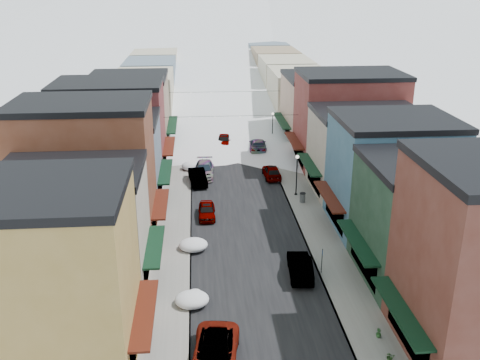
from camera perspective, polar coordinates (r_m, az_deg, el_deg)
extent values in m
cube|color=black|center=(86.08, -1.77, 5.99)|extent=(10.00, 160.00, 0.01)
cube|color=gray|center=(86.00, -6.18, 5.91)|extent=(3.20, 160.00, 0.15)
cube|color=gray|center=(86.64, 2.62, 6.12)|extent=(3.20, 160.00, 0.15)
cube|color=slate|center=(85.97, -5.15, 5.95)|extent=(0.10, 160.00, 0.15)
cube|color=slate|center=(86.46, 1.60, 6.10)|extent=(0.10, 160.00, 0.15)
cube|color=#B68D43|center=(32.94, -20.30, -10.32)|extent=(10.00, 8.50, 11.00)
cube|color=black|center=(30.52, -21.62, -0.97)|extent=(10.20, 8.70, 0.50)
cube|color=#4C180D|center=(33.09, -10.15, -13.80)|extent=(1.20, 7.22, 0.15)
cube|color=beige|center=(40.66, -17.15, -5.44)|extent=(10.00, 8.00, 9.00)
cube|color=black|center=(38.88, -17.87, 0.88)|extent=(10.20, 8.20, 0.50)
cube|color=black|center=(40.36, -9.12, -6.98)|extent=(1.20, 6.80, 0.15)
cube|color=brown|center=(47.41, -16.02, 0.42)|extent=(11.00, 8.00, 12.00)
cube|color=black|center=(45.72, -16.78, 7.79)|extent=(11.20, 8.20, 0.50)
cube|color=#4C180D|center=(47.59, -8.47, -2.53)|extent=(1.20, 6.80, 0.15)
cube|color=slate|center=(55.78, -13.77, 1.75)|extent=(10.00, 9.00, 8.50)
cube|color=black|center=(54.54, -14.17, 6.23)|extent=(10.20, 9.20, 0.50)
cube|color=black|center=(55.49, -7.97, 0.91)|extent=(1.20, 7.65, 0.15)
cube|color=maroon|center=(64.17, -13.58, 5.16)|extent=(12.00, 9.00, 10.50)
cube|color=black|center=(62.98, -14.00, 9.98)|extent=(12.20, 9.20, 0.50)
cube|color=#4C180D|center=(64.03, -7.57, 3.62)|extent=(1.20, 7.65, 0.15)
cube|color=#8E765D|center=(73.75, -11.68, 6.88)|extent=(10.00, 11.00, 9.50)
cube|color=black|center=(72.76, -11.96, 10.71)|extent=(10.20, 11.20, 0.50)
cube|color=black|center=(73.65, -7.24, 5.88)|extent=(1.20, 9.35, 0.15)
cube|color=black|center=(34.16, 16.72, -13.21)|extent=(1.20, 7.65, 0.15)
cube|color=#1B3925|center=(42.85, 19.73, -4.38)|extent=(10.00, 9.00, 9.00)
cube|color=black|center=(41.17, 20.51, 1.63)|extent=(10.20, 9.20, 0.50)
cube|color=black|center=(41.47, 12.39, -6.44)|extent=(1.20, 7.65, 0.15)
cube|color=#386480|center=(50.34, 15.78, 0.40)|extent=(10.00, 9.00, 10.00)
cube|color=black|center=(48.84, 16.37, 6.19)|extent=(10.20, 9.20, 0.50)
cube|color=#4C180D|center=(49.34, 9.46, -1.73)|extent=(1.20, 7.65, 0.15)
cube|color=#B2A58F|center=(58.77, 13.25, 2.75)|extent=(11.00, 9.00, 8.50)
cube|color=black|center=(57.59, 13.62, 7.02)|extent=(11.20, 9.20, 0.50)
cube|color=black|center=(57.54, 7.37, 1.66)|extent=(1.20, 7.65, 0.15)
cube|color=maroon|center=(66.84, 11.48, 6.15)|extent=(12.00, 9.00, 11.00)
cube|color=black|center=(65.68, 11.83, 11.01)|extent=(12.20, 9.20, 0.50)
cube|color=#4C180D|center=(65.95, 5.80, 4.19)|extent=(1.20, 7.65, 0.15)
cube|color=tan|center=(76.22, 8.68, 7.32)|extent=(10.00, 11.00, 9.00)
cube|color=black|center=(75.29, 8.88, 10.84)|extent=(10.20, 11.20, 0.50)
cube|color=black|center=(75.45, 4.46, 6.34)|extent=(1.20, 9.35, 0.15)
cube|color=gray|center=(87.42, -10.17, 8.60)|extent=(9.00, 13.00, 8.00)
cube|color=gray|center=(88.60, 6.34, 8.95)|extent=(9.00, 13.00, 8.00)
cube|color=gray|center=(101.11, -9.48, 10.24)|extent=(9.00, 13.00, 8.00)
cube|color=gray|center=(102.13, 4.87, 10.55)|extent=(9.00, 13.00, 8.00)
cube|color=gray|center=(114.88, -8.96, 11.49)|extent=(9.00, 13.00, 8.00)
cube|color=gray|center=(115.78, 3.73, 11.76)|extent=(9.00, 13.00, 8.00)
cube|color=gray|center=(128.70, -8.55, 12.48)|extent=(9.00, 13.00, 8.00)
cube|color=gray|center=(129.50, 2.83, 12.72)|extent=(9.00, 13.00, 8.00)
cube|color=silver|center=(248.73, -3.87, 16.94)|extent=(360.00, 40.00, 12.00)
cylinder|color=black|center=(65.21, -0.90, 6.84)|extent=(16.40, 0.04, 0.04)
cylinder|color=black|center=(79.83, -1.62, 9.39)|extent=(16.40, 0.04, 0.04)
imported|color=white|center=(33.52, -2.68, -18.00)|extent=(3.42, 6.13, 1.62)
imported|color=gray|center=(52.03, -3.57, -3.28)|extent=(1.64, 4.04, 1.37)
imported|color=black|center=(60.55, -4.53, 0.33)|extent=(2.28, 5.00, 1.59)
imported|color=gray|center=(62.82, -3.86, 1.11)|extent=(2.50, 5.59, 1.59)
imported|color=black|center=(42.39, 6.42, -9.11)|extent=(2.06, 4.96, 1.60)
imported|color=#999AA1|center=(62.27, 3.40, 0.92)|extent=(1.94, 4.58, 1.54)
imported|color=black|center=(72.05, 1.89, 3.74)|extent=(2.71, 5.84, 1.65)
imported|color=gray|center=(74.21, -1.74, 4.24)|extent=(2.43, 4.95, 1.63)
imported|color=silver|center=(91.05, -1.44, 7.25)|extent=(2.69, 5.15, 1.38)
cylinder|color=black|center=(42.51, 8.73, -8.53)|extent=(0.06, 0.06, 2.08)
cube|color=#1D49A0|center=(42.15, 8.78, -7.63)|extent=(0.07, 0.28, 0.38)
cylinder|color=#5C5F61|center=(55.42, 6.68, -1.90)|extent=(0.56, 0.56, 0.97)
cylinder|color=black|center=(55.23, 6.71, -1.41)|extent=(0.60, 0.60, 0.06)
cylinder|color=black|center=(57.45, 5.98, -1.51)|extent=(0.31, 0.31, 0.10)
cylinder|color=black|center=(56.73, 6.06, 0.36)|extent=(0.12, 0.12, 4.09)
sphere|color=white|center=(56.01, 6.14, 2.47)|extent=(0.37, 0.37, 0.37)
cylinder|color=black|center=(75.89, 3.45, 4.10)|extent=(0.30, 0.30, 0.10)
cylinder|color=black|center=(75.37, 3.49, 5.50)|extent=(0.12, 0.12, 3.95)
sphere|color=white|center=(74.85, 3.52, 7.07)|extent=(0.36, 0.36, 0.36)
imported|color=#335827|center=(35.02, 15.71, -17.72)|extent=(0.52, 0.45, 0.58)
imported|color=#31642D|center=(36.75, 14.57, -15.52)|extent=(0.47, 0.47, 0.61)
ellipsoid|color=white|center=(38.83, -5.15, -12.58)|extent=(2.44, 2.06, 1.03)
ellipsoid|color=white|center=(39.98, -4.84, -11.94)|extent=(1.04, 0.94, 0.52)
ellipsoid|color=white|center=(46.01, -5.00, -6.91)|extent=(2.46, 2.08, 1.04)
ellipsoid|color=white|center=(47.19, -4.74, -6.51)|extent=(1.05, 0.95, 0.53)
ellipsoid|color=white|center=(64.93, -5.08, 1.51)|extent=(2.66, 2.25, 1.12)
ellipsoid|color=white|center=(66.16, -4.90, 1.63)|extent=(1.14, 1.02, 0.57)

